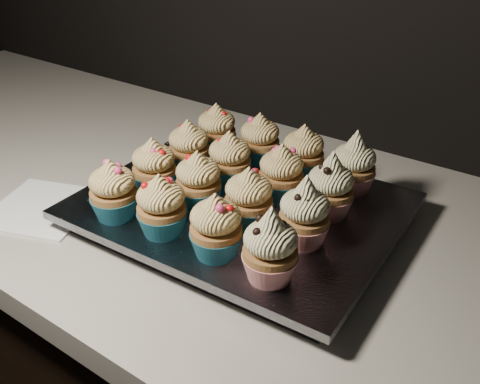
{
  "coord_description": "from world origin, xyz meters",
  "views": [
    {
      "loc": [
        0.22,
        1.14,
        1.32
      ],
      "look_at": [
        -0.15,
        1.66,
        0.95
      ],
      "focal_mm": 40.0,
      "sensor_mm": 36.0,
      "label": 1
    }
  ],
  "objects": [
    {
      "name": "cupcake_14",
      "position": [
        -0.12,
        1.78,
        0.97
      ],
      "size": [
        0.06,
        0.06,
        0.08
      ],
      "color": "#1B6980",
      "rests_on": "foil_lining"
    },
    {
      "name": "cupcake_9",
      "position": [
        -0.19,
        1.7,
        0.97
      ],
      "size": [
        0.06,
        0.06,
        0.08
      ],
      "color": "#1B6980",
      "rests_on": "foil_lining"
    },
    {
      "name": "cupcake_12",
      "position": [
        -0.27,
        1.77,
        0.97
      ],
      "size": [
        0.06,
        0.06,
        0.08
      ],
      "color": "#1B6980",
      "rests_on": "foil_lining"
    },
    {
      "name": "cupcake_10",
      "position": [
        -0.11,
        1.7,
        0.97
      ],
      "size": [
        0.06,
        0.06,
        0.08
      ],
      "color": "#1B6980",
      "rests_on": "foil_lining"
    },
    {
      "name": "foil_lining",
      "position": [
        -0.15,
        1.66,
        0.93
      ],
      "size": [
        0.44,
        0.35,
        0.01
      ],
      "primitive_type": "cube",
      "rotation": [
        0.0,
        0.0,
        0.04
      ],
      "color": "silver",
      "rests_on": "baking_tray"
    },
    {
      "name": "cupcake_3",
      "position": [
        -0.03,
        1.55,
        0.97
      ],
      "size": [
        0.06,
        0.06,
        0.1
      ],
      "color": "red",
      "rests_on": "foil_lining"
    },
    {
      "name": "cupcake_11",
      "position": [
        -0.03,
        1.71,
        0.97
      ],
      "size": [
        0.06,
        0.06,
        0.1
      ],
      "color": "red",
      "rests_on": "foil_lining"
    },
    {
      "name": "cupcake_4",
      "position": [
        -0.26,
        1.62,
        0.97
      ],
      "size": [
        0.06,
        0.06,
        0.08
      ],
      "color": "#1B6980",
      "rests_on": "foil_lining"
    },
    {
      "name": "worktop",
      "position": [
        0.0,
        1.7,
        0.88
      ],
      "size": [
        2.44,
        0.64,
        0.04
      ],
      "primitive_type": "cube",
      "color": "beige",
      "rests_on": "cabinet"
    },
    {
      "name": "napkin",
      "position": [
        -0.41,
        1.52,
        0.9
      ],
      "size": [
        0.18,
        0.18,
        0.0
      ],
      "primitive_type": "cube",
      "rotation": [
        0.0,
        0.0,
        0.35
      ],
      "color": "white",
      "rests_on": "worktop"
    },
    {
      "name": "cupcake_7",
      "position": [
        -0.03,
        1.63,
        0.97
      ],
      "size": [
        0.06,
        0.06,
        0.1
      ],
      "color": "red",
      "rests_on": "foil_lining"
    },
    {
      "name": "cupcake_0",
      "position": [
        -0.26,
        1.54,
        0.97
      ],
      "size": [
        0.06,
        0.06,
        0.08
      ],
      "color": "#1B6980",
      "rests_on": "foil_lining"
    },
    {
      "name": "cupcake_6",
      "position": [
        -0.11,
        1.62,
        0.97
      ],
      "size": [
        0.06,
        0.06,
        0.08
      ],
      "color": "#1B6980",
      "rests_on": "foil_lining"
    },
    {
      "name": "cupcake_8",
      "position": [
        -0.27,
        1.7,
        0.97
      ],
      "size": [
        0.06,
        0.06,
        0.08
      ],
      "color": "#1B6980",
      "rests_on": "foil_lining"
    },
    {
      "name": "cupcake_2",
      "position": [
        -0.1,
        1.55,
        0.97
      ],
      "size": [
        0.06,
        0.06,
        0.08
      ],
      "color": "#1B6980",
      "rests_on": "foil_lining"
    },
    {
      "name": "cupcake_5",
      "position": [
        -0.19,
        1.62,
        0.97
      ],
      "size": [
        0.06,
        0.06,
        0.08
      ],
      "color": "#1B6980",
      "rests_on": "foil_lining"
    },
    {
      "name": "baking_tray",
      "position": [
        -0.15,
        1.66,
        0.91
      ],
      "size": [
        0.4,
        0.32,
        0.02
      ],
      "primitive_type": "cube",
      "rotation": [
        0.0,
        0.0,
        0.04
      ],
      "color": "black",
      "rests_on": "worktop"
    },
    {
      "name": "cupcake_13",
      "position": [
        -0.19,
        1.78,
        0.97
      ],
      "size": [
        0.06,
        0.06,
        0.08
      ],
      "color": "#1B6980",
      "rests_on": "foil_lining"
    },
    {
      "name": "cupcake_1",
      "position": [
        -0.18,
        1.55,
        0.97
      ],
      "size": [
        0.06,
        0.06,
        0.08
      ],
      "color": "#1B6980",
      "rests_on": "foil_lining"
    },
    {
      "name": "cupcake_15",
      "position": [
        -0.04,
        1.78,
        0.97
      ],
      "size": [
        0.06,
        0.06,
        0.1
      ],
      "color": "red",
      "rests_on": "foil_lining"
    }
  ]
}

